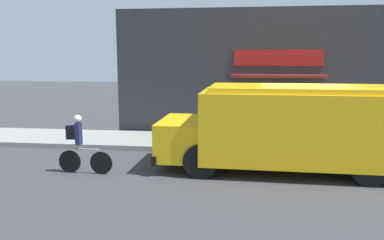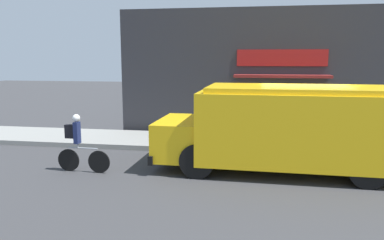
# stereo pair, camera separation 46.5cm
# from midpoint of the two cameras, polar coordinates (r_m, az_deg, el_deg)

# --- Properties ---
(ground_plane) EXTENTS (70.00, 70.00, 0.00)m
(ground_plane) POSITION_cam_midpoint_polar(r_m,az_deg,el_deg) (11.98, 17.37, -5.47)
(ground_plane) COLOR #38383A
(sidewalk) EXTENTS (28.00, 2.52, 0.17)m
(sidewalk) POSITION_cam_midpoint_polar(r_m,az_deg,el_deg) (13.18, 16.65, -3.73)
(sidewalk) COLOR gray
(sidewalk) RESTS_ON ground_plane
(storefront) EXTENTS (13.32, 0.88, 4.84)m
(storefront) POSITION_cam_midpoint_polar(r_m,az_deg,el_deg) (14.44, 16.26, 6.79)
(storefront) COLOR #2D2D33
(storefront) RESTS_ON ground_plane
(school_bus) EXTENTS (6.54, 2.95, 2.27)m
(school_bus) POSITION_cam_midpoint_polar(r_m,az_deg,el_deg) (10.21, 15.78, -0.98)
(school_bus) COLOR yellow
(school_bus) RESTS_ON ground_plane
(cyclist) EXTENTS (1.47, 0.20, 1.55)m
(cyclist) POSITION_cam_midpoint_polar(r_m,az_deg,el_deg) (10.23, -15.65, -3.48)
(cyclist) COLOR black
(cyclist) RESTS_ON ground_plane
(trash_bin) EXTENTS (0.56, 0.56, 0.93)m
(trash_bin) POSITION_cam_midpoint_polar(r_m,az_deg,el_deg) (13.70, 19.09, -1.02)
(trash_bin) COLOR slate
(trash_bin) RESTS_ON sidewalk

